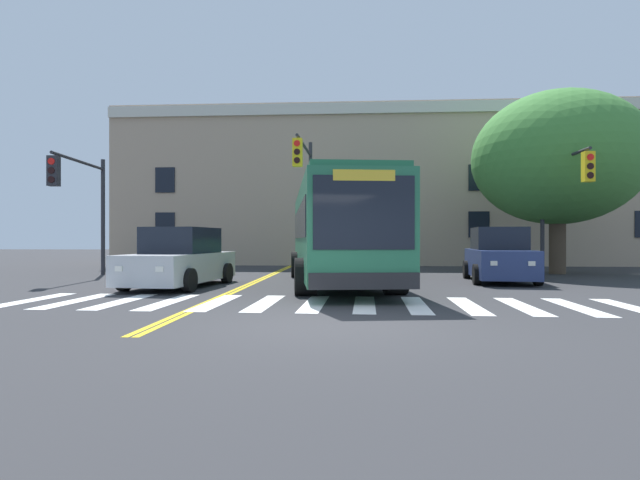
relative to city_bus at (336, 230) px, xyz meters
The scene contains 12 objects.
ground_plane 8.21m from the city_bus, 88.53° to the right, with size 120.00×120.00×0.00m, color #303033.
crosswalk 5.58m from the city_bus, 93.61° to the right, with size 14.06×3.38×0.01m.
lane_line_yellow_inner 9.32m from the city_bus, 108.10° to the left, with size 0.12×36.00×0.01m, color gold.
lane_line_yellow_outer 9.28m from the city_bus, 107.15° to the left, with size 0.12×36.00×0.01m, color gold.
city_bus is the anchor object (origin of this frame).
car_silver_near_lane 5.05m from the city_bus, 161.89° to the right, with size 2.51×4.88×1.81m.
car_navy_far_lane 5.67m from the city_bus, ahead, with size 2.38×4.38×1.85m.
traffic_light_near_corner 8.79m from the city_bus, 17.35° to the left, with size 0.36×3.94×4.99m.
traffic_light_far_corner 9.74m from the city_bus, behind, with size 0.55×4.09×4.71m.
traffic_light_overhead 4.49m from the city_bus, 110.11° to the left, with size 0.36×4.54×5.74m.
street_tree_curbside_large 10.79m from the city_bus, 28.61° to the left, with size 9.60×9.61×7.60m.
building_facade 14.37m from the city_bus, 77.73° to the left, with size 32.15×6.38×8.95m.
Camera 1 is at (0.30, -8.43, 1.45)m, focal length 28.00 mm.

